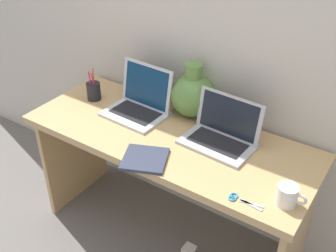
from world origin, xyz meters
The scene contains 11 objects.
ground_plane centered at (0.00, 0.00, 0.00)m, with size 6.00×6.00×0.00m, color slate.
back_wall centered at (0.00, 0.34, 1.20)m, with size 4.40×0.04×2.40m, color beige.
desk centered at (0.00, 0.00, 0.58)m, with size 1.51×0.59×0.74m.
laptop_left centered at (-0.25, 0.10, 0.80)m, with size 0.34×0.27×0.26m.
laptop_right centered at (0.25, 0.10, 0.79)m, with size 0.36×0.25×0.22m.
green_vase centered at (0.00, 0.24, 0.86)m, with size 0.24×0.24×0.30m.
notebook_stack centered at (0.03, -0.24, 0.74)m, with size 0.20×0.19×0.02m, color #33384C.
coffee_mug centered at (0.67, -0.15, 0.78)m, with size 0.12×0.08×0.09m.
pen_cup centered at (-0.56, 0.07, 0.79)m, with size 0.08×0.08×0.19m.
scissors centered at (0.51, -0.23, 0.74)m, with size 0.15×0.05×0.01m.
power_brick centered at (0.17, -0.03, 0.01)m, with size 0.07×0.07×0.03m, color white.
Camera 1 is at (0.94, -1.41, 1.89)m, focal length 43.41 mm.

